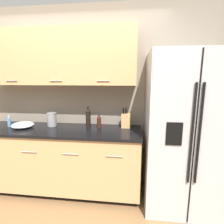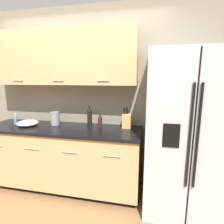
{
  "view_description": "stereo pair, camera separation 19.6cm",
  "coord_description": "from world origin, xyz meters",
  "px_view_note": "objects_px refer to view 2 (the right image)",
  "views": [
    {
      "loc": [
        0.79,
        -1.23,
        1.6
      ],
      "look_at": [
        0.53,
        0.98,
        1.17
      ],
      "focal_mm": 28.0,
      "sensor_mm": 36.0,
      "label": 1
    },
    {
      "loc": [
        0.98,
        -1.19,
        1.6
      ],
      "look_at": [
        0.53,
        0.98,
        1.17
      ],
      "focal_mm": 28.0,
      "sensor_mm": 36.0,
      "label": 2
    }
  ],
  "objects_px": {
    "refrigerator": "(185,134)",
    "mixing_bowl": "(28,123)",
    "knife_block": "(127,121)",
    "wine_bottle": "(90,117)",
    "steel_canister": "(55,118)",
    "soap_dispenser": "(16,120)",
    "oil_bottle": "(100,121)"
  },
  "relations": [
    {
      "from": "refrigerator",
      "to": "mixing_bowl",
      "type": "distance_m",
      "value": 2.15
    },
    {
      "from": "knife_block",
      "to": "mixing_bowl",
      "type": "height_order",
      "value": "knife_block"
    },
    {
      "from": "wine_bottle",
      "to": "steel_canister",
      "type": "height_order",
      "value": "wine_bottle"
    },
    {
      "from": "steel_canister",
      "to": "mixing_bowl",
      "type": "relative_size",
      "value": 0.71
    },
    {
      "from": "wine_bottle",
      "to": "steel_canister",
      "type": "bearing_deg",
      "value": -179.73
    },
    {
      "from": "wine_bottle",
      "to": "steel_canister",
      "type": "xyz_separation_m",
      "value": [
        -0.54,
        -0.0,
        -0.04
      ]
    },
    {
      "from": "soap_dispenser",
      "to": "steel_canister",
      "type": "distance_m",
      "value": 0.6
    },
    {
      "from": "refrigerator",
      "to": "steel_canister",
      "type": "bearing_deg",
      "value": 174.0
    },
    {
      "from": "refrigerator",
      "to": "steel_canister",
      "type": "xyz_separation_m",
      "value": [
        -1.79,
        0.19,
        0.07
      ]
    },
    {
      "from": "wine_bottle",
      "to": "soap_dispenser",
      "type": "relative_size",
      "value": 1.76
    },
    {
      "from": "oil_bottle",
      "to": "wine_bottle",
      "type": "bearing_deg",
      "value": 177.33
    },
    {
      "from": "refrigerator",
      "to": "wine_bottle",
      "type": "relative_size",
      "value": 6.4
    },
    {
      "from": "oil_bottle",
      "to": "steel_canister",
      "type": "relative_size",
      "value": 0.87
    },
    {
      "from": "refrigerator",
      "to": "knife_block",
      "type": "distance_m",
      "value": 0.76
    },
    {
      "from": "oil_bottle",
      "to": "steel_canister",
      "type": "height_order",
      "value": "steel_canister"
    },
    {
      "from": "knife_block",
      "to": "oil_bottle",
      "type": "height_order",
      "value": "knife_block"
    },
    {
      "from": "refrigerator",
      "to": "steel_canister",
      "type": "height_order",
      "value": "refrigerator"
    },
    {
      "from": "soap_dispenser",
      "to": "steel_canister",
      "type": "height_order",
      "value": "steel_canister"
    },
    {
      "from": "refrigerator",
      "to": "soap_dispenser",
      "type": "distance_m",
      "value": 2.38
    },
    {
      "from": "knife_block",
      "to": "wine_bottle",
      "type": "distance_m",
      "value": 0.53
    },
    {
      "from": "wine_bottle",
      "to": "oil_bottle",
      "type": "height_order",
      "value": "wine_bottle"
    },
    {
      "from": "oil_bottle",
      "to": "mixing_bowl",
      "type": "height_order",
      "value": "oil_bottle"
    },
    {
      "from": "oil_bottle",
      "to": "mixing_bowl",
      "type": "bearing_deg",
      "value": -172.71
    },
    {
      "from": "soap_dispenser",
      "to": "mixing_bowl",
      "type": "distance_m",
      "value": 0.23
    },
    {
      "from": "soap_dispenser",
      "to": "steel_canister",
      "type": "relative_size",
      "value": 0.81
    },
    {
      "from": "knife_block",
      "to": "steel_canister",
      "type": "bearing_deg",
      "value": -177.89
    },
    {
      "from": "oil_bottle",
      "to": "knife_block",
      "type": "bearing_deg",
      "value": 6.76
    },
    {
      "from": "knife_block",
      "to": "steel_canister",
      "type": "distance_m",
      "value": 1.06
    },
    {
      "from": "refrigerator",
      "to": "knife_block",
      "type": "bearing_deg",
      "value": 162.55
    },
    {
      "from": "wine_bottle",
      "to": "steel_canister",
      "type": "relative_size",
      "value": 1.42
    },
    {
      "from": "knife_block",
      "to": "oil_bottle",
      "type": "bearing_deg",
      "value": -173.24
    },
    {
      "from": "knife_block",
      "to": "soap_dispenser",
      "type": "bearing_deg",
      "value": -174.92
    }
  ]
}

